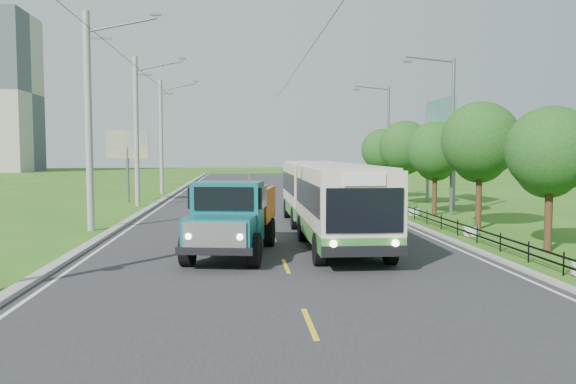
{
  "coord_description": "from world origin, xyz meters",
  "views": [
    {
      "loc": [
        -1.46,
        -17.46,
        3.6
      ],
      "look_at": [
        0.65,
        6.73,
        1.9
      ],
      "focal_mm": 35.0,
      "sensor_mm": 36.0,
      "label": 1
    }
  ],
  "objects": [
    {
      "name": "tree_fifth",
      "position": [
        9.86,
        20.14,
        3.85
      ],
      "size": [
        3.48,
        3.52,
        5.8
      ],
      "color": "#382314",
      "rests_on": "ground"
    },
    {
      "name": "road",
      "position": [
        0.0,
        20.0,
        0.01
      ],
      "size": [
        14.0,
        120.0,
        0.02
      ],
      "primitive_type": "cube",
      "color": "#28282B",
      "rests_on": "ground"
    },
    {
      "name": "streetlight_mid",
      "position": [
        10.64,
        14.0,
        4.9
      ],
      "size": [
        3.02,
        0.2,
        9.07
      ],
      "color": "slate",
      "rests_on": "ground"
    },
    {
      "name": "tree_back",
      "position": [
        9.86,
        26.14,
        3.65
      ],
      "size": [
        3.3,
        3.36,
        5.5
      ],
      "color": "#382314",
      "rests_on": "ground"
    },
    {
      "name": "railing_right",
      "position": [
        8.0,
        14.0,
        0.3
      ],
      "size": [
        0.04,
        40.0,
        0.6
      ],
      "primitive_type": "cube",
      "color": "black",
      "rests_on": "ground"
    },
    {
      "name": "centre_dash",
      "position": [
        0.0,
        0.0,
        0.02
      ],
      "size": [
        0.12,
        2.2,
        0.0
      ],
      "primitive_type": "cube",
      "color": "yellow",
      "rests_on": "road"
    },
    {
      "name": "tree_third",
      "position": [
        9.86,
        8.14,
        3.99
      ],
      "size": [
        3.6,
        3.62,
        6.0
      ],
      "color": "#382314",
      "rests_on": "ground"
    },
    {
      "name": "edge_line_right",
      "position": [
        6.65,
        20.0,
        0.02
      ],
      "size": [
        0.12,
        120.0,
        0.0
      ],
      "primitive_type": "cube",
      "color": "silver",
      "rests_on": "road"
    },
    {
      "name": "pole_near",
      "position": [
        -8.26,
        9.0,
        5.09
      ],
      "size": [
        3.51,
        0.32,
        10.0
      ],
      "color": "gray",
      "rests_on": "ground"
    },
    {
      "name": "pole_mid",
      "position": [
        -8.26,
        21.0,
        5.09
      ],
      "size": [
        3.51,
        0.32,
        10.0
      ],
      "color": "gray",
      "rests_on": "ground"
    },
    {
      "name": "edge_line_left",
      "position": [
        -6.65,
        20.0,
        0.02
      ],
      "size": [
        0.12,
        120.0,
        0.0
      ],
      "primitive_type": "cube",
      "color": "silver",
      "rests_on": "road"
    },
    {
      "name": "tree_second",
      "position": [
        9.86,
        2.14,
        3.52
      ],
      "size": [
        3.18,
        3.26,
        5.3
      ],
      "color": "#382314",
      "rests_on": "ground"
    },
    {
      "name": "planter_near",
      "position": [
        8.6,
        6.0,
        0.29
      ],
      "size": [
        0.64,
        0.64,
        0.67
      ],
      "color": "silver",
      "rests_on": "ground"
    },
    {
      "name": "dump_truck",
      "position": [
        -1.68,
        2.26,
        1.49
      ],
      "size": [
        3.37,
        6.56,
        2.63
      ],
      "rotation": [
        0.0,
        0.0,
        -0.17
      ],
      "color": "#116069",
      "rests_on": "ground"
    },
    {
      "name": "planter_far",
      "position": [
        8.6,
        22.0,
        0.29
      ],
      "size": [
        0.64,
        0.64,
        0.67
      ],
      "color": "silver",
      "rests_on": "ground"
    },
    {
      "name": "curb_left",
      "position": [
        -7.2,
        20.0,
        0.07
      ],
      "size": [
        0.4,
        120.0,
        0.15
      ],
      "primitive_type": "cube",
      "color": "#9E9E99",
      "rests_on": "ground"
    },
    {
      "name": "ground",
      "position": [
        0.0,
        0.0,
        0.0
      ],
      "size": [
        240.0,
        240.0,
        0.0
      ],
      "primitive_type": "plane",
      "color": "#2F5E16",
      "rests_on": "ground"
    },
    {
      "name": "streetlight_far",
      "position": [
        10.64,
        28.0,
        4.9
      ],
      "size": [
        3.02,
        0.2,
        9.07
      ],
      "color": "slate",
      "rests_on": "ground"
    },
    {
      "name": "curb_right",
      "position": [
        7.15,
        20.0,
        0.05
      ],
      "size": [
        0.3,
        120.0,
        0.1
      ],
      "primitive_type": "cube",
      "color": "#9E9E99",
      "rests_on": "ground"
    },
    {
      "name": "pole_far",
      "position": [
        -8.26,
        33.0,
        5.09
      ],
      "size": [
        3.51,
        0.32,
        10.0
      ],
      "color": "gray",
      "rests_on": "ground"
    },
    {
      "name": "bus",
      "position": [
        2.27,
        6.53,
        1.85
      ],
      "size": [
        2.76,
        15.93,
        3.07
      ],
      "rotation": [
        0.0,
        0.0,
        -0.01
      ],
      "color": "#347D32",
      "rests_on": "ground"
    },
    {
      "name": "tree_fourth",
      "position": [
        9.86,
        14.14,
        3.59
      ],
      "size": [
        3.24,
        3.31,
        5.4
      ],
      "color": "#382314",
      "rests_on": "ground"
    },
    {
      "name": "billboard_right",
      "position": [
        12.3,
        20.0,
        5.34
      ],
      "size": [
        0.24,
        6.0,
        7.3
      ],
      "color": "slate",
      "rests_on": "ground"
    },
    {
      "name": "billboard_left",
      "position": [
        -9.5,
        24.0,
        3.87
      ],
      "size": [
        3.0,
        0.2,
        5.2
      ],
      "color": "slate",
      "rests_on": "ground"
    },
    {
      "name": "planter_mid",
      "position": [
        8.6,
        14.0,
        0.29
      ],
      "size": [
        0.64,
        0.64,
        0.67
      ],
      "color": "silver",
      "rests_on": "ground"
    }
  ]
}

